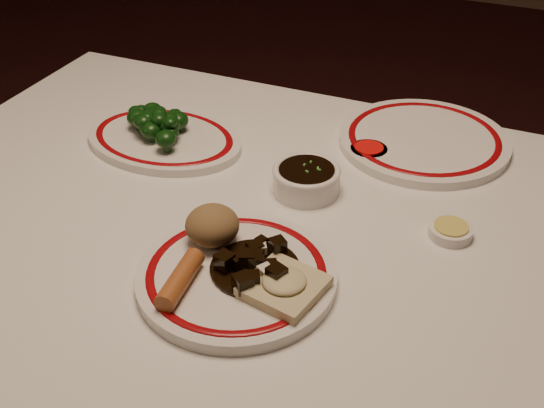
{
  "coord_description": "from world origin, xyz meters",
  "views": [
    {
      "loc": [
        0.37,
        -0.74,
        1.36
      ],
      "look_at": [
        0.05,
        -0.01,
        0.8
      ],
      "focal_mm": 45.0,
      "sensor_mm": 36.0,
      "label": 1
    }
  ],
  "objects_px": {
    "broccoli_pile": "(159,122)",
    "soy_bowl": "(306,180)",
    "dining_table": "(244,266)",
    "fried_wonton": "(284,285)",
    "spring_roll": "(180,279)",
    "main_plate": "(237,276)",
    "rice_mound": "(212,225)",
    "stirfry_heap": "(254,265)",
    "broccoli_plate": "(164,139)"
  },
  "relations": [
    {
      "from": "dining_table",
      "to": "stirfry_heap",
      "type": "distance_m",
      "value": 0.19
    },
    {
      "from": "spring_roll",
      "to": "broccoli_pile",
      "type": "distance_m",
      "value": 0.42
    },
    {
      "from": "rice_mound",
      "to": "spring_roll",
      "type": "height_order",
      "value": "rice_mound"
    },
    {
      "from": "dining_table",
      "to": "rice_mound",
      "type": "distance_m",
      "value": 0.16
    },
    {
      "from": "dining_table",
      "to": "fried_wonton",
      "type": "bearing_deg",
      "value": -48.31
    },
    {
      "from": "dining_table",
      "to": "soy_bowl",
      "type": "height_order",
      "value": "soy_bowl"
    },
    {
      "from": "stirfry_heap",
      "to": "main_plate",
      "type": "bearing_deg",
      "value": -154.77
    },
    {
      "from": "dining_table",
      "to": "stirfry_heap",
      "type": "bearing_deg",
      "value": -58.06
    },
    {
      "from": "fried_wonton",
      "to": "stirfry_heap",
      "type": "relative_size",
      "value": 0.88
    },
    {
      "from": "rice_mound",
      "to": "stirfry_heap",
      "type": "xyz_separation_m",
      "value": [
        0.08,
        -0.04,
        -0.02
      ]
    },
    {
      "from": "stirfry_heap",
      "to": "broccoli_pile",
      "type": "distance_m",
      "value": 0.42
    },
    {
      "from": "stirfry_heap",
      "to": "soy_bowl",
      "type": "bearing_deg",
      "value": 93.51
    },
    {
      "from": "main_plate",
      "to": "stirfry_heap",
      "type": "distance_m",
      "value": 0.03
    },
    {
      "from": "spring_roll",
      "to": "dining_table",
      "type": "bearing_deg",
      "value": 85.06
    },
    {
      "from": "main_plate",
      "to": "rice_mound",
      "type": "xyz_separation_m",
      "value": [
        -0.06,
        0.05,
        0.03
      ]
    },
    {
      "from": "main_plate",
      "to": "broccoli_pile",
      "type": "xyz_separation_m",
      "value": [
        -0.29,
        0.29,
        0.03
      ]
    },
    {
      "from": "spring_roll",
      "to": "broccoli_pile",
      "type": "xyz_separation_m",
      "value": [
        -0.24,
        0.34,
        0.01
      ]
    },
    {
      "from": "fried_wonton",
      "to": "broccoli_pile",
      "type": "distance_m",
      "value": 0.47
    },
    {
      "from": "dining_table",
      "to": "spring_roll",
      "type": "relative_size",
      "value": 12.13
    },
    {
      "from": "main_plate",
      "to": "stirfry_heap",
      "type": "height_order",
      "value": "stirfry_heap"
    },
    {
      "from": "rice_mound",
      "to": "spring_roll",
      "type": "xyz_separation_m",
      "value": [
        0.01,
        -0.1,
        -0.01
      ]
    },
    {
      "from": "rice_mound",
      "to": "fried_wonton",
      "type": "bearing_deg",
      "value": -23.47
    },
    {
      "from": "main_plate",
      "to": "broccoli_plate",
      "type": "distance_m",
      "value": 0.4
    },
    {
      "from": "dining_table",
      "to": "main_plate",
      "type": "bearing_deg",
      "value": -67.76
    },
    {
      "from": "broccoli_plate",
      "to": "soy_bowl",
      "type": "relative_size",
      "value": 2.85
    },
    {
      "from": "main_plate",
      "to": "spring_roll",
      "type": "distance_m",
      "value": 0.08
    },
    {
      "from": "dining_table",
      "to": "broccoli_plate",
      "type": "height_order",
      "value": "broccoli_plate"
    },
    {
      "from": "main_plate",
      "to": "dining_table",
      "type": "bearing_deg",
      "value": 112.24
    },
    {
      "from": "dining_table",
      "to": "soy_bowl",
      "type": "distance_m",
      "value": 0.17
    },
    {
      "from": "rice_mound",
      "to": "fried_wonton",
      "type": "distance_m",
      "value": 0.14
    },
    {
      "from": "dining_table",
      "to": "rice_mound",
      "type": "bearing_deg",
      "value": -93.04
    },
    {
      "from": "spring_roll",
      "to": "fried_wonton",
      "type": "xyz_separation_m",
      "value": [
        0.12,
        0.05,
        -0.0
      ]
    },
    {
      "from": "dining_table",
      "to": "broccoli_pile",
      "type": "relative_size",
      "value": 8.9
    },
    {
      "from": "main_plate",
      "to": "broccoli_pile",
      "type": "height_order",
      "value": "broccoli_pile"
    },
    {
      "from": "spring_roll",
      "to": "broccoli_plate",
      "type": "relative_size",
      "value": 0.33
    },
    {
      "from": "dining_table",
      "to": "stirfry_heap",
      "type": "height_order",
      "value": "stirfry_heap"
    },
    {
      "from": "fried_wonton",
      "to": "stirfry_heap",
      "type": "height_order",
      "value": "stirfry_heap"
    },
    {
      "from": "main_plate",
      "to": "broccoli_plate",
      "type": "bearing_deg",
      "value": 134.52
    },
    {
      "from": "dining_table",
      "to": "broccoli_plate",
      "type": "bearing_deg",
      "value": 145.97
    },
    {
      "from": "dining_table",
      "to": "soy_bowl",
      "type": "relative_size",
      "value": 11.31
    },
    {
      "from": "fried_wonton",
      "to": "broccoli_pile",
      "type": "height_order",
      "value": "broccoli_pile"
    },
    {
      "from": "main_plate",
      "to": "soy_bowl",
      "type": "bearing_deg",
      "value": 88.16
    },
    {
      "from": "rice_mound",
      "to": "soy_bowl",
      "type": "height_order",
      "value": "rice_mound"
    },
    {
      "from": "broccoli_plate",
      "to": "stirfry_heap",
      "type": "bearing_deg",
      "value": -42.27
    },
    {
      "from": "broccoli_plate",
      "to": "spring_roll",
      "type": "bearing_deg",
      "value": -56.26
    },
    {
      "from": "main_plate",
      "to": "spring_roll",
      "type": "relative_size",
      "value": 3.29
    },
    {
      "from": "fried_wonton",
      "to": "soy_bowl",
      "type": "xyz_separation_m",
      "value": [
        -0.06,
        0.25,
        -0.01
      ]
    },
    {
      "from": "dining_table",
      "to": "rice_mound",
      "type": "height_order",
      "value": "rice_mound"
    },
    {
      "from": "spring_roll",
      "to": "broccoli_pile",
      "type": "bearing_deg",
      "value": 119.14
    },
    {
      "from": "broccoli_pile",
      "to": "soy_bowl",
      "type": "relative_size",
      "value": 1.27
    }
  ]
}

